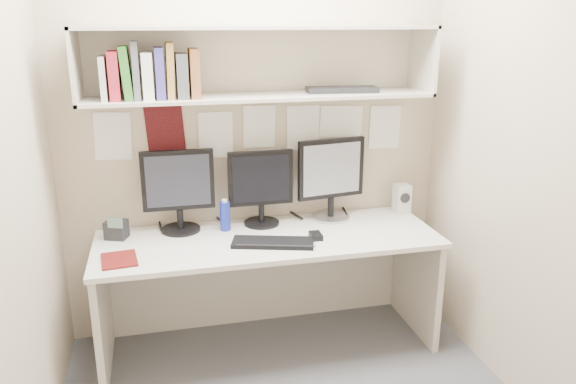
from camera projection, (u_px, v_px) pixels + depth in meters
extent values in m
cube|color=#B8A68C|center=(256.00, 130.00, 3.46)|extent=(2.40, 0.02, 2.60)
cube|color=#B8A68C|center=(381.00, 258.00, 1.60)|extent=(2.40, 0.02, 2.60)
cube|color=#B8A68C|center=(8.00, 188.00, 2.27)|extent=(0.02, 2.00, 2.60)
cube|color=#B8A68C|center=(528.00, 156.00, 2.80)|extent=(0.02, 2.00, 2.60)
cube|color=silver|center=(269.00, 239.00, 3.30)|extent=(2.00, 0.70, 0.03)
cube|color=beige|center=(259.00, 272.00, 3.72)|extent=(1.96, 0.02, 0.70)
cube|color=beige|center=(261.00, 96.00, 3.21)|extent=(2.00, 0.38, 0.02)
cube|color=beige|center=(260.00, 27.00, 3.10)|extent=(2.00, 0.38, 0.02)
cube|color=beige|center=(255.00, 60.00, 3.33)|extent=(2.00, 0.02, 0.40)
cube|color=beige|center=(75.00, 66.00, 2.94)|extent=(0.02, 0.38, 0.40)
cube|color=beige|center=(422.00, 60.00, 3.38)|extent=(0.02, 0.38, 0.40)
cylinder|color=black|center=(181.00, 229.00, 3.39)|extent=(0.23, 0.23, 0.02)
cylinder|color=black|center=(180.00, 219.00, 3.37)|extent=(0.04, 0.04, 0.12)
cube|color=black|center=(178.00, 180.00, 3.31)|extent=(0.43, 0.04, 0.36)
cube|color=black|center=(178.00, 181.00, 3.29)|extent=(0.37, 0.01, 0.31)
cylinder|color=black|center=(262.00, 223.00, 3.50)|extent=(0.22, 0.22, 0.02)
cylinder|color=black|center=(261.00, 213.00, 3.48)|extent=(0.04, 0.04, 0.11)
cube|color=black|center=(261.00, 178.00, 3.43)|extent=(0.40, 0.04, 0.34)
cube|color=black|center=(261.00, 179.00, 3.41)|extent=(0.35, 0.00, 0.29)
cylinder|color=#A5A5AA|center=(331.00, 217.00, 3.60)|extent=(0.24, 0.24, 0.02)
cylinder|color=black|center=(331.00, 207.00, 3.58)|extent=(0.04, 0.04, 0.12)
cube|color=black|center=(331.00, 168.00, 3.52)|extent=(0.44, 0.10, 0.38)
cube|color=#B7B8BD|center=(332.00, 169.00, 3.50)|extent=(0.38, 0.06, 0.32)
cube|color=black|center=(273.00, 243.00, 3.18)|extent=(0.49, 0.29, 0.02)
cube|color=black|center=(316.00, 236.00, 3.27)|extent=(0.07, 0.11, 0.03)
cube|color=beige|center=(402.00, 199.00, 3.69)|extent=(0.10, 0.10, 0.19)
cylinder|color=black|center=(405.00, 198.00, 3.63)|extent=(0.07, 0.01, 0.07)
cylinder|color=#162499|center=(225.00, 216.00, 3.38)|extent=(0.06, 0.06, 0.18)
cylinder|color=white|center=(224.00, 201.00, 3.35)|extent=(0.03, 0.03, 0.02)
cube|color=#58100F|center=(119.00, 260.00, 2.97)|extent=(0.20, 0.24, 0.01)
cube|color=black|center=(116.00, 229.00, 3.26)|extent=(0.15, 0.13, 0.11)
cube|color=#4C6659|center=(115.00, 223.00, 3.19)|extent=(0.09, 0.04, 0.06)
cube|color=#B9B8B2|center=(104.00, 78.00, 2.95)|extent=(0.03, 0.19, 0.23)
cube|color=maroon|center=(114.00, 76.00, 2.96)|extent=(0.05, 0.19, 0.26)
cube|color=#2D6A23|center=(126.00, 73.00, 2.97)|extent=(0.04, 0.19, 0.28)
cube|color=#4A4B4F|center=(136.00, 70.00, 2.98)|extent=(0.03, 0.19, 0.31)
cube|color=silver|center=(148.00, 76.00, 3.00)|extent=(0.06, 0.19, 0.25)
cube|color=navy|center=(160.00, 73.00, 3.01)|extent=(0.05, 0.19, 0.27)
cube|color=olive|center=(170.00, 71.00, 3.02)|extent=(0.04, 0.19, 0.30)
cube|color=#414143|center=(182.00, 76.00, 3.04)|extent=(0.06, 0.19, 0.24)
cube|color=brown|center=(194.00, 73.00, 3.05)|extent=(0.05, 0.19, 0.26)
cube|color=black|center=(342.00, 90.00, 3.32)|extent=(0.43, 0.21, 0.03)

